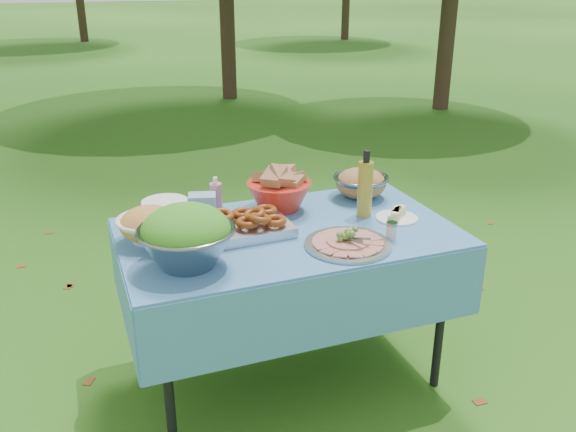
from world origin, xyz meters
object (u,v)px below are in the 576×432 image
at_px(picnic_table, 288,306).
at_px(pasta_bowl_steel, 361,183).
at_px(plate_stack, 165,210).
at_px(bread_bowl, 279,189).
at_px(salad_bowl, 186,236).
at_px(oil_bottle, 365,184).
at_px(charcuterie_platter, 348,237).

relative_size(picnic_table, pasta_bowl_steel, 5.31).
height_order(plate_stack, pasta_bowl_steel, pasta_bowl_steel).
bearing_deg(bread_bowl, pasta_bowl_steel, 2.20).
height_order(picnic_table, bread_bowl, bread_bowl).
bearing_deg(pasta_bowl_steel, salad_bowl, -154.81).
height_order(salad_bowl, oil_bottle, oil_bottle).
distance_m(salad_bowl, bread_bowl, 0.70).
xyz_separation_m(pasta_bowl_steel, charcuterie_platter, (-0.32, -0.52, -0.03)).
height_order(picnic_table, oil_bottle, oil_bottle).
distance_m(picnic_table, salad_bowl, 0.72).
distance_m(bread_bowl, pasta_bowl_steel, 0.45).
height_order(plate_stack, oil_bottle, oil_bottle).
distance_m(picnic_table, pasta_bowl_steel, 0.73).
bearing_deg(charcuterie_platter, salad_bowl, 175.00).
bearing_deg(charcuterie_platter, bread_bowl, 103.79).
height_order(plate_stack, bread_bowl, bread_bowl).
bearing_deg(oil_bottle, salad_bowl, -165.74).
bearing_deg(charcuterie_platter, picnic_table, 126.68).
height_order(picnic_table, pasta_bowl_steel, pasta_bowl_steel).
relative_size(salad_bowl, plate_stack, 1.78).
distance_m(salad_bowl, charcuterie_platter, 0.67).
bearing_deg(charcuterie_platter, oil_bottle, 52.16).
distance_m(pasta_bowl_steel, charcuterie_platter, 0.61).
xyz_separation_m(plate_stack, pasta_bowl_steel, (0.98, -0.03, 0.03)).
height_order(picnic_table, plate_stack, plate_stack).
xyz_separation_m(picnic_table, bread_bowl, (0.05, 0.27, 0.48)).
distance_m(plate_stack, pasta_bowl_steel, 0.98).
distance_m(bread_bowl, charcuterie_platter, 0.52).
xyz_separation_m(salad_bowl, oil_bottle, (0.88, 0.22, 0.03)).
xyz_separation_m(salad_bowl, charcuterie_platter, (0.66, -0.06, -0.08)).
xyz_separation_m(picnic_table, pasta_bowl_steel, (0.50, 0.28, 0.45)).
bearing_deg(bread_bowl, plate_stack, 174.77).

